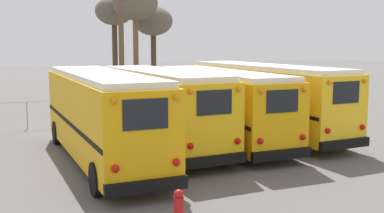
{
  "coord_description": "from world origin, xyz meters",
  "views": [
    {
      "loc": [
        -8.81,
        -18.07,
        4.43
      ],
      "look_at": [
        0.0,
        0.34,
        1.71
      ],
      "focal_mm": 45.0,
      "sensor_mm": 36.0,
      "label": 1
    }
  ],
  "objects_px": {
    "school_bus_3": "(264,97)",
    "bare_tree_2": "(114,14)",
    "bare_tree_1": "(135,5)",
    "bare_tree_3": "(153,23)",
    "fire_hydrant": "(179,211)",
    "school_bus_0": "(101,114)",
    "school_bus_2": "(219,104)",
    "school_bus_1": "(160,106)",
    "utility_pole": "(121,47)"
  },
  "relations": [
    {
      "from": "school_bus_0",
      "to": "school_bus_2",
      "type": "relative_size",
      "value": 1.06
    },
    {
      "from": "school_bus_2",
      "to": "utility_pole",
      "type": "relative_size",
      "value": 1.25
    },
    {
      "from": "school_bus_2",
      "to": "utility_pole",
      "type": "distance_m",
      "value": 10.86
    },
    {
      "from": "school_bus_0",
      "to": "school_bus_1",
      "type": "distance_m",
      "value": 3.11
    },
    {
      "from": "school_bus_1",
      "to": "bare_tree_3",
      "type": "bearing_deg",
      "value": 69.74
    },
    {
      "from": "school_bus_3",
      "to": "fire_hydrant",
      "type": "xyz_separation_m",
      "value": [
        -8.67,
        -9.32,
        -1.32
      ]
    },
    {
      "from": "school_bus_1",
      "to": "utility_pole",
      "type": "xyz_separation_m",
      "value": [
        1.65,
        10.54,
        2.39
      ]
    },
    {
      "from": "school_bus_0",
      "to": "bare_tree_3",
      "type": "relative_size",
      "value": 1.47
    },
    {
      "from": "school_bus_1",
      "to": "school_bus_2",
      "type": "height_order",
      "value": "school_bus_1"
    },
    {
      "from": "bare_tree_1",
      "to": "bare_tree_2",
      "type": "relative_size",
      "value": 1.07
    },
    {
      "from": "school_bus_3",
      "to": "bare_tree_3",
      "type": "bearing_deg",
      "value": 87.27
    },
    {
      "from": "school_bus_1",
      "to": "bare_tree_2",
      "type": "xyz_separation_m",
      "value": [
        3.12,
        16.93,
        4.78
      ]
    },
    {
      "from": "school_bus_2",
      "to": "bare_tree_1",
      "type": "relative_size",
      "value": 1.21
    },
    {
      "from": "school_bus_2",
      "to": "bare_tree_3",
      "type": "bearing_deg",
      "value": 78.27
    },
    {
      "from": "bare_tree_3",
      "to": "school_bus_3",
      "type": "bearing_deg",
      "value": -92.73
    },
    {
      "from": "school_bus_2",
      "to": "bare_tree_2",
      "type": "distance_m",
      "value": 17.59
    },
    {
      "from": "utility_pole",
      "to": "bare_tree_3",
      "type": "relative_size",
      "value": 1.11
    },
    {
      "from": "school_bus_0",
      "to": "school_bus_3",
      "type": "relative_size",
      "value": 0.98
    },
    {
      "from": "school_bus_2",
      "to": "bare_tree_3",
      "type": "height_order",
      "value": "bare_tree_3"
    },
    {
      "from": "bare_tree_1",
      "to": "school_bus_0",
      "type": "bearing_deg",
      "value": -113.39
    },
    {
      "from": "school_bus_1",
      "to": "fire_hydrant",
      "type": "relative_size",
      "value": 9.32
    },
    {
      "from": "school_bus_3",
      "to": "bare_tree_1",
      "type": "height_order",
      "value": "bare_tree_1"
    },
    {
      "from": "school_bus_1",
      "to": "bare_tree_3",
      "type": "xyz_separation_m",
      "value": [
        6.49,
        17.58,
        4.19
      ]
    },
    {
      "from": "school_bus_0",
      "to": "bare_tree_1",
      "type": "xyz_separation_m",
      "value": [
        6.69,
        15.47,
        5.2
      ]
    },
    {
      "from": "fire_hydrant",
      "to": "school_bus_0",
      "type": "bearing_deg",
      "value": 88.87
    },
    {
      "from": "utility_pole",
      "to": "fire_hydrant",
      "type": "distance_m",
      "value": 20.04
    },
    {
      "from": "school_bus_1",
      "to": "bare_tree_2",
      "type": "height_order",
      "value": "bare_tree_2"
    },
    {
      "from": "bare_tree_1",
      "to": "bare_tree_3",
      "type": "xyz_separation_m",
      "value": [
        2.64,
        3.38,
        -1.05
      ]
    },
    {
      "from": "bare_tree_2",
      "to": "school_bus_2",
      "type": "bearing_deg",
      "value": -90.95
    },
    {
      "from": "utility_pole",
      "to": "fire_hydrant",
      "type": "height_order",
      "value": "utility_pole"
    },
    {
      "from": "school_bus_2",
      "to": "school_bus_3",
      "type": "bearing_deg",
      "value": 13.42
    },
    {
      "from": "school_bus_3",
      "to": "school_bus_1",
      "type": "bearing_deg",
      "value": -172.97
    },
    {
      "from": "fire_hydrant",
      "to": "school_bus_1",
      "type": "bearing_deg",
      "value": 70.87
    },
    {
      "from": "school_bus_0",
      "to": "bare_tree_1",
      "type": "height_order",
      "value": "bare_tree_1"
    },
    {
      "from": "bare_tree_1",
      "to": "fire_hydrant",
      "type": "distance_m",
      "value": 24.69
    },
    {
      "from": "school_bus_1",
      "to": "school_bus_3",
      "type": "xyz_separation_m",
      "value": [
        5.69,
        0.7,
        0.06
      ]
    },
    {
      "from": "bare_tree_2",
      "to": "fire_hydrant",
      "type": "height_order",
      "value": "bare_tree_2"
    },
    {
      "from": "school_bus_0",
      "to": "school_bus_2",
      "type": "bearing_deg",
      "value": 12.8
    },
    {
      "from": "bare_tree_2",
      "to": "utility_pole",
      "type": "bearing_deg",
      "value": -103.0
    },
    {
      "from": "bare_tree_1",
      "to": "bare_tree_3",
      "type": "bearing_deg",
      "value": 52.0
    },
    {
      "from": "school_bus_2",
      "to": "school_bus_3",
      "type": "relative_size",
      "value": 0.92
    },
    {
      "from": "school_bus_3",
      "to": "bare_tree_2",
      "type": "height_order",
      "value": "bare_tree_2"
    },
    {
      "from": "bare_tree_3",
      "to": "bare_tree_1",
      "type": "bearing_deg",
      "value": -128.0
    },
    {
      "from": "school_bus_2",
      "to": "fire_hydrant",
      "type": "distance_m",
      "value": 10.49
    },
    {
      "from": "utility_pole",
      "to": "bare_tree_2",
      "type": "relative_size",
      "value": 1.03
    },
    {
      "from": "bare_tree_2",
      "to": "school_bus_0",
      "type": "bearing_deg",
      "value": -108.15
    },
    {
      "from": "bare_tree_1",
      "to": "utility_pole",
      "type": "bearing_deg",
      "value": -120.98
    },
    {
      "from": "school_bus_3",
      "to": "bare_tree_2",
      "type": "distance_m",
      "value": 17.09
    },
    {
      "from": "fire_hydrant",
      "to": "bare_tree_3",
      "type": "bearing_deg",
      "value": 70.11
    },
    {
      "from": "fire_hydrant",
      "to": "utility_pole",
      "type": "bearing_deg",
      "value": 76.4
    }
  ]
}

